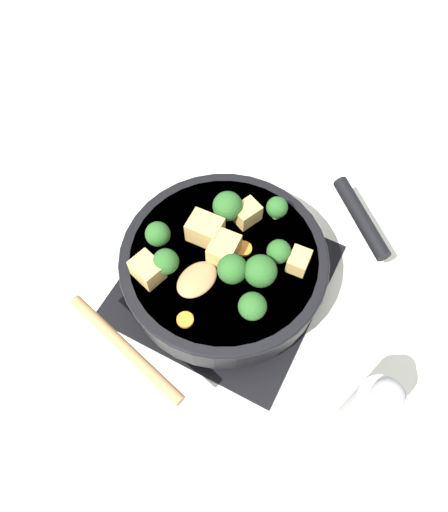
% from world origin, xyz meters
% --- Properties ---
extents(ground_plane, '(2.40, 2.40, 0.00)m').
position_xyz_m(ground_plane, '(0.00, 0.00, 0.00)').
color(ground_plane, silver).
extents(front_burner_grate, '(0.31, 0.31, 0.03)m').
position_xyz_m(front_burner_grate, '(0.00, 0.00, 0.01)').
color(front_burner_grate, black).
rests_on(front_burner_grate, ground_plane).
extents(skillet_pan, '(0.39, 0.38, 0.06)m').
position_xyz_m(skillet_pan, '(0.00, -0.00, 0.06)').
color(skillet_pan, black).
rests_on(skillet_pan, front_burner_grate).
extents(wooden_spoon, '(0.21, 0.21, 0.02)m').
position_xyz_m(wooden_spoon, '(-0.13, 0.03, 0.09)').
color(wooden_spoon, '#A87A4C').
rests_on(wooden_spoon, skillet_pan).
extents(tofu_cube_center_large, '(0.05, 0.04, 0.03)m').
position_xyz_m(tofu_cube_center_large, '(0.08, -0.00, 0.10)').
color(tofu_cube_center_large, tan).
rests_on(tofu_cube_center_large, skillet_pan).
extents(tofu_cube_near_handle, '(0.05, 0.04, 0.04)m').
position_xyz_m(tofu_cube_near_handle, '(-0.00, -0.00, 0.11)').
color(tofu_cube_near_handle, tan).
rests_on(tofu_cube_near_handle, skillet_pan).
extents(tofu_cube_east_chunk, '(0.04, 0.03, 0.03)m').
position_xyz_m(tofu_cube_east_chunk, '(0.04, -0.10, 0.10)').
color(tofu_cube_east_chunk, tan).
rests_on(tofu_cube_east_chunk, skillet_pan).
extents(tofu_cube_west_chunk, '(0.05, 0.05, 0.03)m').
position_xyz_m(tofu_cube_west_chunk, '(-0.08, 0.08, 0.10)').
color(tofu_cube_west_chunk, tan).
rests_on(tofu_cube_west_chunk, skillet_pan).
extents(tofu_cube_back_piece, '(0.04, 0.05, 0.04)m').
position_xyz_m(tofu_cube_back_piece, '(0.02, 0.04, 0.11)').
color(tofu_cube_back_piece, tan).
rests_on(tofu_cube_back_piece, skillet_pan).
extents(broccoli_floret_near_spoon, '(0.05, 0.05, 0.05)m').
position_xyz_m(broccoli_floret_near_spoon, '(-0.01, -0.06, 0.12)').
color(broccoli_floret_near_spoon, '#709956').
rests_on(broccoli_floret_near_spoon, skillet_pan).
extents(broccoli_floret_center_top, '(0.04, 0.04, 0.05)m').
position_xyz_m(broccoli_floret_center_top, '(-0.07, -0.08, 0.11)').
color(broccoli_floret_center_top, '#709956').
rests_on(broccoli_floret_center_top, skillet_pan).
extents(broccoli_floret_east_rim, '(0.03, 0.03, 0.04)m').
position_xyz_m(broccoli_floret_east_rim, '(0.10, -0.04, 0.11)').
color(broccoli_floret_east_rim, '#709956').
rests_on(broccoli_floret_east_rim, skillet_pan).
extents(broccoli_floret_west_rim, '(0.04, 0.04, 0.05)m').
position_xyz_m(broccoli_floret_west_rim, '(-0.03, -0.03, 0.12)').
color(broccoli_floret_west_rim, '#709956').
rests_on(broccoli_floret_west_rim, skillet_pan).
extents(broccoli_floret_north_edge, '(0.04, 0.04, 0.05)m').
position_xyz_m(broccoli_floret_north_edge, '(-0.03, 0.10, 0.11)').
color(broccoli_floret_north_edge, '#709956').
rests_on(broccoli_floret_north_edge, skillet_pan).
extents(broccoli_floret_south_cluster, '(0.05, 0.05, 0.05)m').
position_xyz_m(broccoli_floret_south_cluster, '(0.07, 0.03, 0.12)').
color(broccoli_floret_south_cluster, '#709956').
rests_on(broccoli_floret_south_cluster, skillet_pan).
extents(broccoli_floret_mid_floret, '(0.04, 0.04, 0.04)m').
position_xyz_m(broccoli_floret_mid_floret, '(0.03, -0.07, 0.11)').
color(broccoli_floret_mid_floret, '#709956').
rests_on(broccoli_floret_mid_floret, skillet_pan).
extents(broccoli_floret_small_inner, '(0.04, 0.04, 0.05)m').
position_xyz_m(broccoli_floret_small_inner, '(-0.06, 0.06, 0.11)').
color(broccoli_floret_small_inner, '#709956').
rests_on(broccoli_floret_small_inner, skillet_pan).
extents(carrot_slice_orange_thin, '(0.03, 0.03, 0.01)m').
position_xyz_m(carrot_slice_orange_thin, '(0.02, -0.02, 0.09)').
color(carrot_slice_orange_thin, orange).
rests_on(carrot_slice_orange_thin, skillet_pan).
extents(carrot_slice_near_center, '(0.02, 0.02, 0.01)m').
position_xyz_m(carrot_slice_near_center, '(-0.12, 0.00, 0.09)').
color(carrot_slice_near_center, orange).
rests_on(carrot_slice_near_center, skillet_pan).
extents(pepper_mill, '(0.06, 0.06, 0.18)m').
position_xyz_m(pepper_mill, '(-0.11, -0.27, 0.08)').
color(pepper_mill, '#B2B2B7').
rests_on(pepper_mill, ground_plane).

